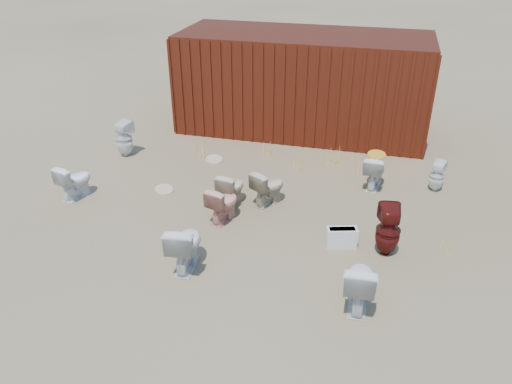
% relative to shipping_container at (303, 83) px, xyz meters
% --- Properties ---
extents(ground, '(100.00, 100.00, 0.00)m').
position_rel_shipping_container_xyz_m(ground, '(0.00, -5.20, -1.20)').
color(ground, brown).
rests_on(ground, ground).
extents(shipping_container, '(6.00, 2.40, 2.40)m').
position_rel_shipping_container_xyz_m(shipping_container, '(0.00, 0.00, 0.00)').
color(shipping_container, '#521D0D').
rests_on(shipping_container, ground).
extents(toilet_front_a, '(0.57, 0.77, 0.70)m').
position_rel_shipping_container_xyz_m(toilet_front_a, '(-3.60, -4.71, -0.85)').
color(toilet_front_a, white).
rests_on(toilet_front_a, ground).
extents(toilet_front_pink, '(0.56, 0.75, 0.68)m').
position_rel_shipping_container_xyz_m(toilet_front_pink, '(-0.56, -4.79, -0.86)').
color(toilet_front_pink, '#E49A83').
rests_on(toilet_front_pink, ground).
extents(toilet_front_c, '(0.52, 0.83, 0.80)m').
position_rel_shipping_container_xyz_m(toilet_front_c, '(-0.69, -6.26, -0.80)').
color(toilet_front_c, silver).
rests_on(toilet_front_c, ground).
extents(toilet_front_maroon, '(0.45, 0.46, 0.87)m').
position_rel_shipping_container_xyz_m(toilet_front_maroon, '(2.31, -5.09, -0.76)').
color(toilet_front_maroon, '#52110E').
rests_on(toilet_front_maroon, ground).
extents(toilet_front_e, '(0.47, 0.79, 0.79)m').
position_rel_shipping_container_xyz_m(toilet_front_e, '(1.97, -6.48, -0.80)').
color(toilet_front_e, silver).
rests_on(toilet_front_e, ground).
extents(toilet_back_a, '(0.46, 0.47, 0.84)m').
position_rel_shipping_container_xyz_m(toilet_back_a, '(-3.60, -2.70, -0.78)').
color(toilet_back_a, white).
rests_on(toilet_back_a, ground).
extents(toilet_back_beige_left, '(0.49, 0.72, 0.67)m').
position_rel_shipping_container_xyz_m(toilet_back_beige_left, '(-0.58, -4.21, -0.86)').
color(toilet_back_beige_left, beige).
rests_on(toilet_back_beige_left, ground).
extents(toilet_back_beige_right, '(0.69, 0.79, 0.70)m').
position_rel_shipping_container_xyz_m(toilet_back_beige_right, '(0.08, -4.00, -0.85)').
color(toilet_back_beige_right, '#C4B58F').
rests_on(toilet_back_beige_right, ground).
extents(toilet_back_yellowlid, '(0.49, 0.74, 0.71)m').
position_rel_shipping_container_xyz_m(toilet_back_yellowlid, '(1.99, -2.82, -0.85)').
color(toilet_back_yellowlid, white).
rests_on(toilet_back_yellowlid, ground).
extents(toilet_back_e, '(0.35, 0.36, 0.64)m').
position_rel_shipping_container_xyz_m(toilet_back_e, '(3.20, -2.64, -0.88)').
color(toilet_back_e, white).
rests_on(toilet_back_e, ground).
extents(yellow_lid, '(0.36, 0.45, 0.02)m').
position_rel_shipping_container_xyz_m(yellow_lid, '(1.99, -2.82, -0.48)').
color(yellow_lid, gold).
rests_on(yellow_lid, toilet_back_yellowlid).
extents(loose_tank, '(0.54, 0.33, 0.35)m').
position_rel_shipping_container_xyz_m(loose_tank, '(1.59, -5.09, -1.02)').
color(loose_tank, silver).
rests_on(loose_tank, ground).
extents(loose_lid_near, '(0.55, 0.61, 0.02)m').
position_rel_shipping_container_xyz_m(loose_lid_near, '(-1.55, -2.41, -1.19)').
color(loose_lid_near, beige).
rests_on(loose_lid_near, ground).
extents(loose_lid_far, '(0.58, 0.59, 0.02)m').
position_rel_shipping_container_xyz_m(loose_lid_far, '(-2.07, -4.02, -1.19)').
color(loose_lid_far, '#C6AC90').
rests_on(loose_lid_far, ground).
extents(weed_clump_a, '(0.36, 0.36, 0.33)m').
position_rel_shipping_container_xyz_m(weed_clump_a, '(-1.96, -2.25, -1.04)').
color(weed_clump_a, gold).
rests_on(weed_clump_a, ground).
extents(weed_clump_b, '(0.32, 0.32, 0.29)m').
position_rel_shipping_container_xyz_m(weed_clump_b, '(0.33, -2.43, -1.05)').
color(weed_clump_b, gold).
rests_on(weed_clump_b, ground).
extents(weed_clump_c, '(0.36, 0.36, 0.36)m').
position_rel_shipping_container_xyz_m(weed_clump_c, '(1.71, -2.22, -1.02)').
color(weed_clump_c, gold).
rests_on(weed_clump_c, ground).
extents(weed_clump_d, '(0.30, 0.30, 0.29)m').
position_rel_shipping_container_xyz_m(weed_clump_d, '(-0.44, -1.87, -1.05)').
color(weed_clump_d, gold).
rests_on(weed_clump_d, ground).
extents(weed_clump_e, '(0.34, 0.34, 0.34)m').
position_rel_shipping_container_xyz_m(weed_clump_e, '(1.11, -1.82, -1.03)').
color(weed_clump_e, gold).
rests_on(weed_clump_e, ground).
extents(weed_clump_f, '(0.28, 0.28, 0.22)m').
position_rel_shipping_container_xyz_m(weed_clump_f, '(3.30, -4.76, -1.09)').
color(weed_clump_f, gold).
rests_on(weed_clump_f, ground).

